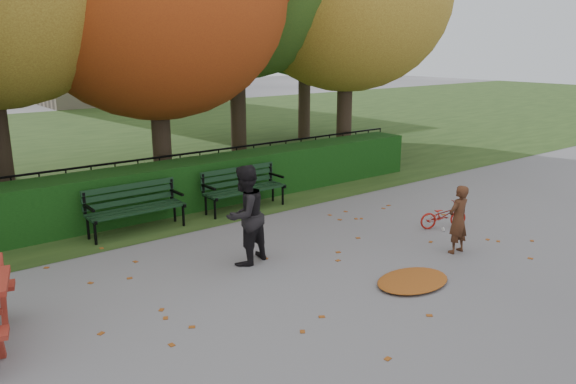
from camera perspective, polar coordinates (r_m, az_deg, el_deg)
ground at (r=8.55m, az=3.10°, el=-8.55°), size 90.00×90.00×0.00m
grass_strip at (r=20.84m, az=-23.15°, el=4.24°), size 90.00×90.00×0.00m
hedge at (r=11.97m, az=-11.16°, el=0.55°), size 13.00×0.90×1.00m
iron_fence at (r=12.67m, az=-12.82°, el=1.40°), size 14.00×0.04×1.02m
bench_left at (r=10.74m, az=-15.37°, el=-1.23°), size 1.80×0.57×0.88m
bench_right at (r=11.83m, az=-4.64°, el=0.71°), size 1.80×0.57×0.88m
leaf_pile at (r=8.50m, az=12.55°, el=-8.76°), size 1.37×1.08×0.08m
leaf_scatter at (r=8.76m, az=1.80°, el=-7.91°), size 9.00×5.70×0.01m
child at (r=9.71m, az=16.90°, el=-2.67°), size 0.43×0.28×1.16m
adult at (r=8.81m, az=-4.39°, el=-2.36°), size 0.91×0.80×1.59m
bicycle at (r=11.03m, az=15.50°, el=-2.29°), size 1.00×0.68×0.50m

